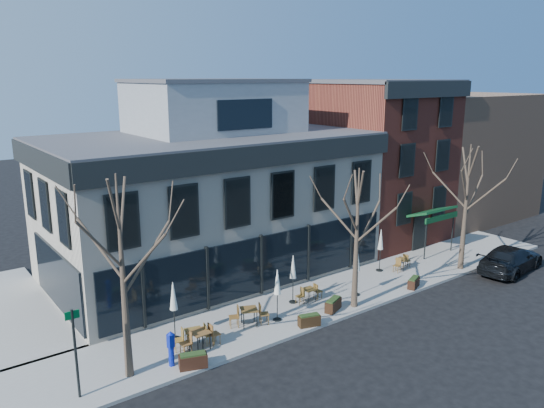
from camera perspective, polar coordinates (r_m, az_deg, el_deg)
ground at (r=28.40m, az=-1.25°, el=-10.07°), size 120.00×120.00×0.00m
sidewalk_front at (r=28.75m, az=6.65°, el=-9.70°), size 33.50×4.70×0.15m
sidewalk_side at (r=29.71m, az=-26.88°, el=-10.37°), size 4.50×12.00×0.15m
corner_building at (r=31.05m, az=-6.63°, el=1.09°), size 18.39×10.39×11.10m
red_brick_building at (r=38.81m, az=10.17°, el=4.85°), size 8.20×11.78×11.18m
bg_building at (r=47.22m, az=17.62°, el=5.18°), size 12.00×12.00×10.00m
tree_corner at (r=20.46m, az=-15.72°, el=-7.41°), size 3.93×3.98×7.92m
tree_mid at (r=26.15m, az=9.12°, el=-3.49°), size 3.50×3.55×7.04m
tree_right at (r=32.97m, az=20.14°, el=-0.18°), size 3.72×3.77×7.48m
sign_pole at (r=20.53m, az=-20.40°, el=-14.35°), size 0.50×0.10×3.40m
parked_sedan at (r=34.81m, az=24.27°, el=-5.41°), size 5.61×2.82×1.56m
call_box at (r=22.10m, az=-10.81°, el=-14.92°), size 0.30×0.30×1.50m
cafe_set_0 at (r=23.23m, az=-7.71°, el=-14.10°), size 1.86×0.76×0.98m
cafe_set_1 at (r=23.40m, az=-8.37°, el=-13.93°), size 1.86×0.88×0.95m
cafe_set_2 at (r=25.02m, az=-2.48°, el=-11.83°), size 1.93×1.20×1.00m
cafe_set_3 at (r=27.57m, az=4.01°, el=-9.56°), size 1.58×0.66×0.83m
cafe_set_5 at (r=32.68m, az=13.80°, el=-6.15°), size 1.61×0.74×0.83m
umbrella_0 at (r=23.61m, az=-10.56°, el=-10.04°), size 0.43×0.43×2.66m
umbrella_1 at (r=24.96m, az=0.58°, el=-8.69°), size 0.41×0.41×2.53m
umbrella_2 at (r=26.86m, az=2.28°, el=-7.05°), size 0.40×0.40×2.53m
umbrella_3 at (r=28.05m, az=9.13°, el=-6.15°), size 0.42×0.42×2.63m
umbrella_4 at (r=31.76m, az=11.61°, el=-4.00°), size 0.41×0.41×2.55m
planter_0 at (r=22.05m, az=-8.49°, el=-16.32°), size 1.20×0.79×0.62m
planter_1 at (r=25.09m, az=4.03°, el=-12.36°), size 1.09×0.68×0.57m
planter_2 at (r=26.71m, az=6.60°, el=-10.69°), size 1.19×0.84×0.62m
planter_3 at (r=30.26m, az=15.00°, el=-8.15°), size 1.09×0.76×0.57m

